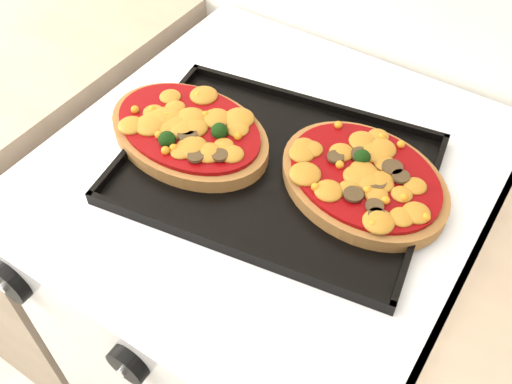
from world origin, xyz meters
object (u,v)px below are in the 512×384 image
Objects in this scene: stove at (268,315)px; pizza_left at (189,130)px; baking_tray at (276,168)px; pizza_right at (364,178)px.

stove is 3.64× the size of pizza_left.
baking_tray is 0.12m from pizza_right.
pizza_right reaches higher than baking_tray.
baking_tray reaches higher than stove.
stove is 2.23× the size of baking_tray.
stove is at bearing 120.68° from baking_tray.
pizza_right reaches higher than stove.
stove is 0.50m from pizza_left.
stove is at bearing 21.38° from pizza_left.
baking_tray is 0.14m from pizza_left.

